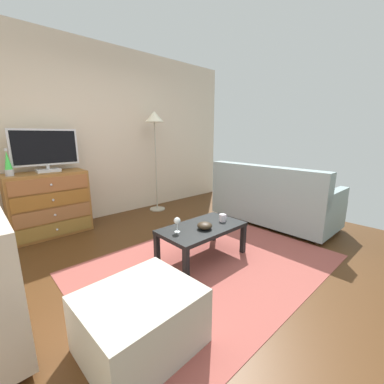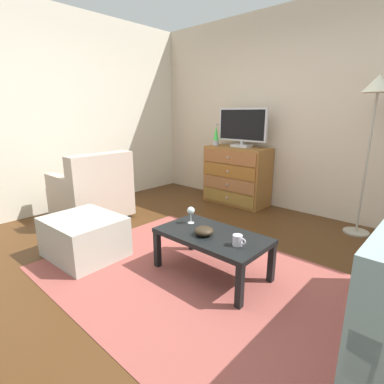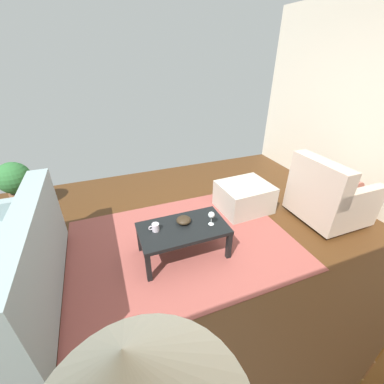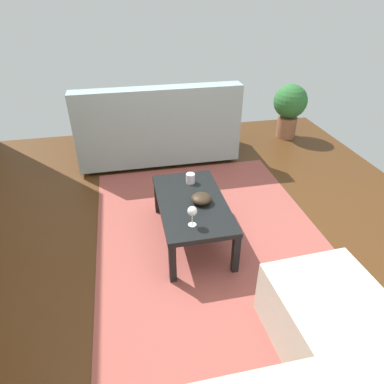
{
  "view_description": "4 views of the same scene",
  "coord_description": "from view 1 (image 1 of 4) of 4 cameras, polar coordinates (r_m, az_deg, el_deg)",
  "views": [
    {
      "loc": [
        -1.53,
        -1.81,
        1.35
      ],
      "look_at": [
        -0.01,
        -0.16,
        0.82
      ],
      "focal_mm": 22.84,
      "sensor_mm": 36.0,
      "label": 1
    },
    {
      "loc": [
        1.69,
        -1.87,
        1.37
      ],
      "look_at": [
        0.04,
        -0.07,
        0.71
      ],
      "focal_mm": 27.72,
      "sensor_mm": 36.0,
      "label": 2
    },
    {
      "loc": [
        0.92,
        1.96,
        1.99
      ],
      "look_at": [
        0.23,
        0.18,
        0.92
      ],
      "focal_mm": 23.02,
      "sensor_mm": 36.0,
      "label": 3
    },
    {
      "loc": [
        -1.94,
        0.42,
        1.87
      ],
      "look_at": [
        -0.11,
        0.03,
        0.69
      ],
      "focal_mm": 31.72,
      "sensor_mm": 36.0,
      "label": 4
    }
  ],
  "objects": [
    {
      "name": "ground_plane",
      "position": [
        2.74,
        -2.21,
        -16.87
      ],
      "size": [
        5.53,
        4.83,
        0.05
      ],
      "primitive_type": "cube",
      "color": "#492B13"
    },
    {
      "name": "wall_accent_rear",
      "position": [
        4.27,
        -22.15,
        12.43
      ],
      "size": [
        5.53,
        0.12,
        2.73
      ],
      "primitive_type": "cube",
      "color": "beige",
      "rests_on": "ground_plane"
    },
    {
      "name": "area_rug",
      "position": [
        2.72,
        3.98,
        -16.44
      ],
      "size": [
        2.6,
        1.9,
        0.01
      ],
      "primitive_type": "cube",
      "color": "#964841",
      "rests_on": "ground_plane"
    },
    {
      "name": "dresser",
      "position": [
        3.86,
        -30.35,
        -2.4
      ],
      "size": [
        0.96,
        0.49,
        0.87
      ],
      "color": "#925F2C",
      "rests_on": "ground_plane"
    },
    {
      "name": "tv",
      "position": [
        3.79,
        -31.02,
        8.54
      ],
      "size": [
        0.8,
        0.18,
        0.56
      ],
      "color": "silver",
      "rests_on": "dresser"
    },
    {
      "name": "lava_lamp",
      "position": [
        3.66,
        -37.07,
        5.26
      ],
      "size": [
        0.09,
        0.09,
        0.33
      ],
      "color": "#B7B7BC",
      "rests_on": "dresser"
    },
    {
      "name": "coffee_table",
      "position": [
        2.71,
        2.37,
        -8.93
      ],
      "size": [
        0.94,
        0.53,
        0.37
      ],
      "color": "black",
      "rests_on": "ground_plane"
    },
    {
      "name": "wine_glass",
      "position": [
        2.51,
        -3.49,
        -6.84
      ],
      "size": [
        0.07,
        0.07,
        0.16
      ],
      "color": "silver",
      "rests_on": "coffee_table"
    },
    {
      "name": "mug",
      "position": [
        2.85,
        7.18,
        -5.98
      ],
      "size": [
        0.11,
        0.08,
        0.08
      ],
      "color": "silver",
      "rests_on": "coffee_table"
    },
    {
      "name": "bowl_decorative",
      "position": [
        2.62,
        2.98,
        -7.84
      ],
      "size": [
        0.16,
        0.16,
        0.07
      ],
      "primitive_type": "ellipsoid",
      "color": "#2F2417",
      "rests_on": "coffee_table"
    },
    {
      "name": "couch_large",
      "position": [
        3.98,
        18.07,
        -1.95
      ],
      "size": [
        0.85,
        1.81,
        0.92
      ],
      "color": "#332319",
      "rests_on": "ground_plane"
    },
    {
      "name": "ottoman",
      "position": [
        1.79,
        -11.92,
        -27.21
      ],
      "size": [
        0.73,
        0.63,
        0.39
      ],
      "primitive_type": "cube",
      "rotation": [
        0.0,
        0.0,
        0.04
      ],
      "color": "#B3B0A1",
      "rests_on": "ground_plane"
    },
    {
      "name": "standing_lamp",
      "position": [
        4.39,
        -8.74,
        14.94
      ],
      "size": [
        0.32,
        0.32,
        1.75
      ],
      "color": "#A59E8C",
      "rests_on": "ground_plane"
    }
  ]
}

